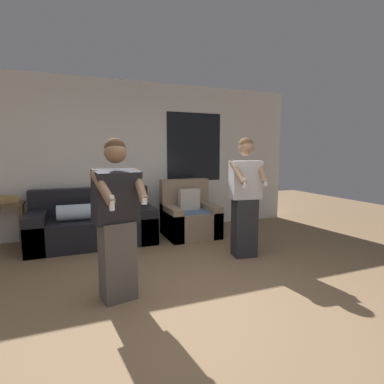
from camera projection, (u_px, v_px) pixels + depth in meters
ground_plane at (195, 315)px, 2.68m from camera, size 14.00×14.00×0.00m
wall_back at (131, 158)px, 5.40m from camera, size 6.54×0.07×2.70m
couch at (93, 224)px, 4.80m from camera, size 1.89×0.96×0.86m
armchair at (189, 217)px, 5.23m from camera, size 0.87×0.82×0.97m
side_table at (1, 210)px, 4.50m from camera, size 0.60×0.46×0.83m
person_left at (117, 221)px, 2.87m from camera, size 0.49×0.55×1.58m
person_right at (245, 197)px, 4.11m from camera, size 0.48×0.50×1.64m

